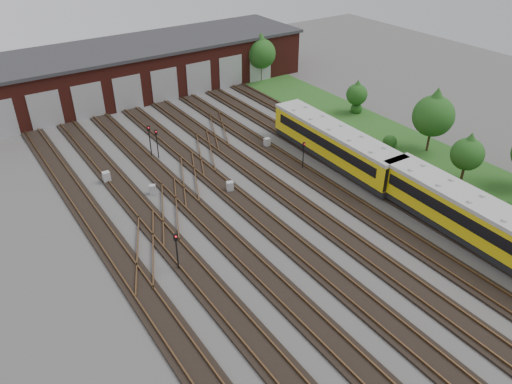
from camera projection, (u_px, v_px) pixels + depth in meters
ground at (314, 238)px, 40.24m from camera, size 120.00×120.00×0.00m
track_network at (308, 234)px, 40.52m from camera, size 30.40×70.00×0.33m
maintenance_shed at (124, 70)px, 66.79m from camera, size 51.00×12.50×6.35m
grass_verge at (387, 137)px, 56.35m from camera, size 8.00×55.00×0.05m
metro_train at (471, 217)px, 39.02m from camera, size 3.49×48.87×3.47m
signal_mast_0 at (176, 247)px, 35.80m from camera, size 0.29×0.27×3.29m
signal_mast_1 at (150, 137)px, 51.23m from camera, size 0.31×0.29×3.50m
signal_mast_2 at (157, 140)px, 51.09m from camera, size 0.27×0.26×3.17m
signal_mast_3 at (303, 152)px, 49.06m from camera, size 0.25×0.24×2.96m
relay_cabinet_0 at (153, 190)px, 45.77m from camera, size 0.71×0.66×0.94m
relay_cabinet_1 at (107, 177)px, 47.54m from camera, size 0.68×0.57×1.12m
relay_cabinet_2 at (230, 187)px, 46.10m from camera, size 0.76×0.70×1.04m
relay_cabinet_3 at (267, 143)px, 54.03m from camera, size 0.65×0.55×1.04m
relay_cabinet_4 at (301, 134)px, 55.78m from camera, size 0.72×0.61×1.14m
tree_0 at (261, 50)px, 70.59m from camera, size 4.18×4.18×6.93m
tree_1 at (357, 92)px, 60.96m from camera, size 2.60×2.60×4.31m
tree_2 at (434, 111)px, 51.09m from camera, size 4.28×4.28×7.09m
tree_3 at (468, 151)px, 46.32m from camera, size 3.08×3.08×5.10m
bush_0 at (512, 206)px, 43.01m from camera, size 1.32×1.32×1.32m
bush_1 at (390, 140)px, 54.00m from camera, size 1.54×1.54×1.54m
bush_2 at (357, 107)px, 62.20m from camera, size 1.47×1.47×1.47m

